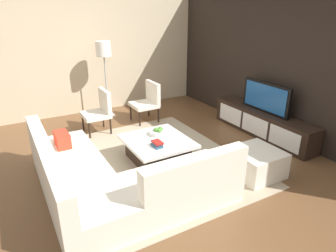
{
  "coord_description": "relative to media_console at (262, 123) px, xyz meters",
  "views": [
    {
      "loc": [
        3.86,
        -1.96,
        2.43
      ],
      "look_at": [
        -0.21,
        0.37,
        0.53
      ],
      "focal_mm": 32.05,
      "sensor_mm": 36.0,
      "label": 1
    }
  ],
  "objects": [
    {
      "name": "ground_plane",
      "position": [
        0.0,
        -2.4,
        -0.25
      ],
      "size": [
        14.0,
        14.0,
        0.0
      ],
      "primitive_type": "plane",
      "color": "brown"
    },
    {
      "name": "feature_wall_back",
      "position": [
        0.0,
        0.3,
        1.15
      ],
      "size": [
        6.4,
        0.12,
        2.8
      ],
      "primitive_type": "cube",
      "color": "black",
      "rests_on": "ground"
    },
    {
      "name": "side_wall_left",
      "position": [
        -3.2,
        -2.2,
        1.15
      ],
      "size": [
        0.12,
        5.2,
        2.8
      ],
      "primitive_type": "cube",
      "color": "beige",
      "rests_on": "ground"
    },
    {
      "name": "area_rug",
      "position": [
        -0.1,
        -2.4,
        -0.24
      ],
      "size": [
        3.34,
        2.72,
        0.01
      ],
      "primitive_type": "cube",
      "color": "tan",
      "rests_on": "ground"
    },
    {
      "name": "media_console",
      "position": [
        0.0,
        0.0,
        0.0
      ],
      "size": [
        2.33,
        0.43,
        0.5
      ],
      "color": "black",
      "rests_on": "ground"
    },
    {
      "name": "television",
      "position": [
        0.0,
        0.0,
        0.54
      ],
      "size": [
        1.12,
        0.06,
        0.58
      ],
      "color": "black",
      "rests_on": "media_console"
    },
    {
      "name": "sectional_couch",
      "position": [
        0.52,
        -3.31,
        0.03
      ],
      "size": [
        2.53,
        2.29,
        0.81
      ],
      "color": "silver",
      "rests_on": "ground"
    },
    {
      "name": "coffee_table",
      "position": [
        -0.1,
        -2.3,
        -0.05
      ],
      "size": [
        1.07,
        1.0,
        0.38
      ],
      "color": "black",
      "rests_on": "ground"
    },
    {
      "name": "accent_chair_near",
      "position": [
        -1.77,
        -2.72,
        0.24
      ],
      "size": [
        0.55,
        0.51,
        0.87
      ],
      "rotation": [
        0.0,
        0.0,
        0.19
      ],
      "color": "black",
      "rests_on": "ground"
    },
    {
      "name": "floor_lamp",
      "position": [
        -2.61,
        -2.28,
        1.19
      ],
      "size": [
        0.33,
        0.33,
        1.71
      ],
      "color": "#A5A5AA",
      "rests_on": "ground"
    },
    {
      "name": "ottoman",
      "position": [
        1.04,
        -1.2,
        -0.05
      ],
      "size": [
        0.7,
        0.7,
        0.4
      ],
      "primitive_type": "cube",
      "color": "silver",
      "rests_on": "ground"
    },
    {
      "name": "fruit_bowl",
      "position": [
        -0.28,
        -2.19,
        0.18
      ],
      "size": [
        0.28,
        0.28,
        0.13
      ],
      "color": "silver",
      "rests_on": "coffee_table"
    },
    {
      "name": "accent_chair_far",
      "position": [
        -1.87,
        -1.59,
        0.24
      ],
      "size": [
        0.57,
        0.53,
        0.87
      ],
      "rotation": [
        0.0,
        0.0,
        0.09
      ],
      "color": "black",
      "rests_on": "ground"
    },
    {
      "name": "book_stack",
      "position": [
        0.12,
        -2.41,
        0.17
      ],
      "size": [
        0.21,
        0.14,
        0.08
      ],
      "color": "#2D516B",
      "rests_on": "coffee_table"
    }
  ]
}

